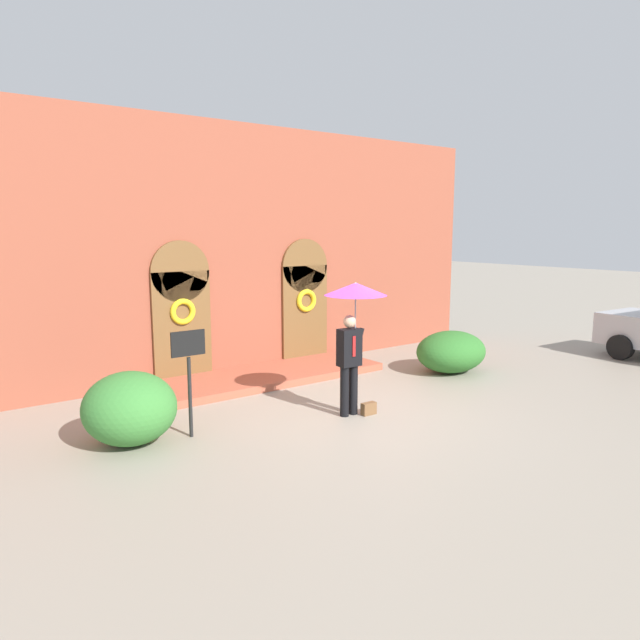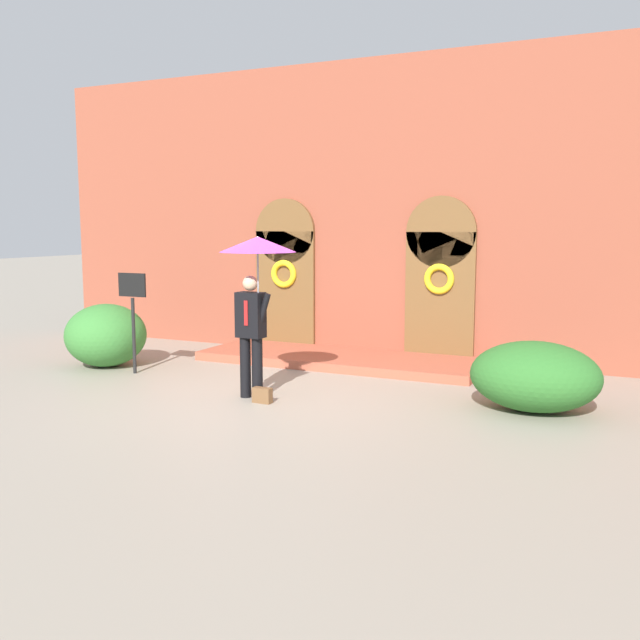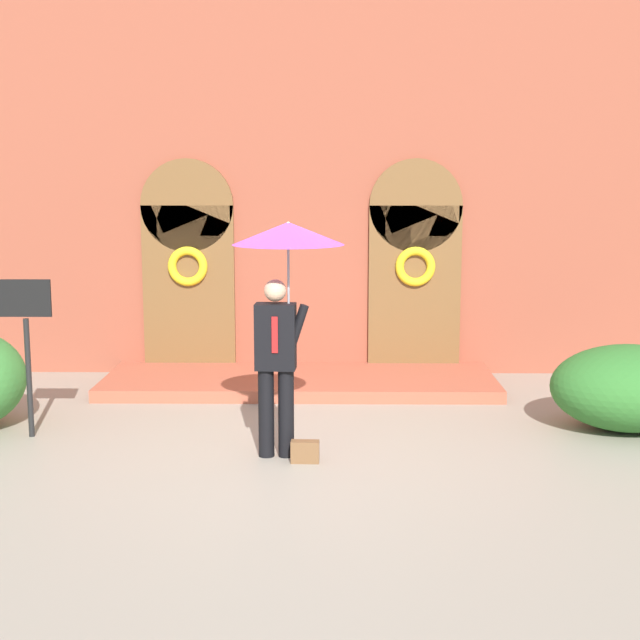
{
  "view_description": "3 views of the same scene",
  "coord_description": "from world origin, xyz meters",
  "px_view_note": "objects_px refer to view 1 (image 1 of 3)",
  "views": [
    {
      "loc": [
        -6.35,
        -7.5,
        3.28
      ],
      "look_at": [
        0.18,
        1.36,
        1.52
      ],
      "focal_mm": 32.0,
      "sensor_mm": 36.0,
      "label": 1
    },
    {
      "loc": [
        5.14,
        -8.77,
        2.52
      ],
      "look_at": [
        0.17,
        1.8,
        0.96
      ],
      "focal_mm": 40.0,
      "sensor_mm": 36.0,
      "label": 2
    },
    {
      "loc": [
        0.42,
        -8.6,
        2.79
      ],
      "look_at": [
        0.29,
        1.67,
        1.14
      ],
      "focal_mm": 50.0,
      "sensor_mm": 36.0,
      "label": 3
    }
  ],
  "objects_px": {
    "person_with_umbrella": "(354,308)",
    "shrub_left": "(130,408)",
    "sign_post": "(189,366)",
    "shrub_right": "(451,352)",
    "handbag": "(369,409)"
  },
  "relations": [
    {
      "from": "person_with_umbrella",
      "to": "shrub_left",
      "type": "bearing_deg",
      "value": 165.66
    },
    {
      "from": "person_with_umbrella",
      "to": "shrub_left",
      "type": "xyz_separation_m",
      "value": [
        -3.67,
        0.94,
        -1.35
      ]
    },
    {
      "from": "sign_post",
      "to": "shrub_left",
      "type": "distance_m",
      "value": 1.09
    },
    {
      "from": "person_with_umbrella",
      "to": "shrub_left",
      "type": "distance_m",
      "value": 4.02
    },
    {
      "from": "shrub_left",
      "to": "shrub_right",
      "type": "bearing_deg",
      "value": 0.53
    },
    {
      "from": "person_with_umbrella",
      "to": "sign_post",
      "type": "height_order",
      "value": "person_with_umbrella"
    },
    {
      "from": "shrub_left",
      "to": "shrub_right",
      "type": "xyz_separation_m",
      "value": [
        7.45,
        0.07,
        -0.08
      ]
    },
    {
      "from": "person_with_umbrella",
      "to": "handbag",
      "type": "height_order",
      "value": "person_with_umbrella"
    },
    {
      "from": "shrub_right",
      "to": "person_with_umbrella",
      "type": "bearing_deg",
      "value": -165.05
    },
    {
      "from": "handbag",
      "to": "sign_post",
      "type": "height_order",
      "value": "sign_post"
    },
    {
      "from": "shrub_left",
      "to": "shrub_right",
      "type": "distance_m",
      "value": 7.45
    },
    {
      "from": "sign_post",
      "to": "shrub_left",
      "type": "bearing_deg",
      "value": 162.15
    },
    {
      "from": "person_with_umbrella",
      "to": "shrub_right",
      "type": "distance_m",
      "value": 4.16
    },
    {
      "from": "sign_post",
      "to": "shrub_left",
      "type": "height_order",
      "value": "sign_post"
    },
    {
      "from": "handbag",
      "to": "shrub_right",
      "type": "bearing_deg",
      "value": 20.33
    }
  ]
}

